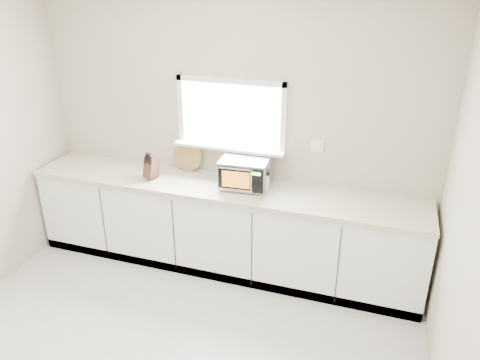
% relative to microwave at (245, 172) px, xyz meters
% --- Properties ---
extents(back_wall, '(4.00, 0.17, 2.70)m').
position_rel_microwave_xyz_m(back_wall, '(-0.22, 0.27, 0.29)').
color(back_wall, beige).
rests_on(back_wall, ground).
extents(cabinets, '(3.92, 0.60, 0.88)m').
position_rel_microwave_xyz_m(cabinets, '(-0.22, -0.03, -0.63)').
color(cabinets, white).
rests_on(cabinets, ground).
extents(countertop, '(3.92, 0.64, 0.04)m').
position_rel_microwave_xyz_m(countertop, '(-0.22, -0.04, -0.17)').
color(countertop, beige).
rests_on(countertop, cabinets).
extents(microwave, '(0.47, 0.38, 0.29)m').
position_rel_microwave_xyz_m(microwave, '(0.00, 0.00, 0.00)').
color(microwave, black).
rests_on(microwave, countertop).
extents(knife_block, '(0.12, 0.21, 0.29)m').
position_rel_microwave_xyz_m(knife_block, '(-0.94, -0.10, -0.03)').
color(knife_block, '#472619').
rests_on(knife_block, countertop).
extents(cutting_board, '(0.32, 0.08, 0.32)m').
position_rel_microwave_xyz_m(cutting_board, '(-0.69, 0.21, 0.01)').
color(cutting_board, '#AC8442').
rests_on(cutting_board, countertop).
extents(coffee_grinder, '(0.14, 0.14, 0.20)m').
position_rel_microwave_xyz_m(coffee_grinder, '(0.19, -0.01, -0.05)').
color(coffee_grinder, '#B5B8BD').
rests_on(coffee_grinder, countertop).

